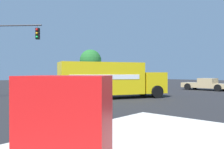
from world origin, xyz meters
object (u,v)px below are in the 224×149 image
Objects in this scene: pickup_tan at (206,84)px; pedestrian_near_corner at (130,78)px; shade_tree_near at (91,60)px; traffic_light_primary at (11,48)px; delivery_truck at (110,80)px.

pickup_tan is 14.26m from pedestrian_near_corner.
shade_tree_near reaches higher than pickup_tan.
pickup_tan is (-18.15, 10.03, -3.39)m from traffic_light_primary.
pedestrian_near_corner reaches higher than pickup_tan.
traffic_light_primary is 3.88× the size of pedestrian_near_corner.
traffic_light_primary is at bearing -28.92° from pickup_tan.
traffic_light_primary is 1.04× the size of shade_tree_near.
delivery_truck is 24.25m from shade_tree_near.
delivery_truck is 1.42× the size of shade_tree_near.
traffic_light_primary is at bearing 29.53° from shade_tree_near.
shade_tree_near is at bearing -94.41° from pickup_tan.
pedestrian_near_corner is at bearing 105.33° from shade_tree_near.
traffic_light_primary is at bearing 9.73° from pedestrian_near_corner.
shade_tree_near is at bearing -150.47° from traffic_light_primary.
delivery_truck is at bearing -11.01° from pickup_tan.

